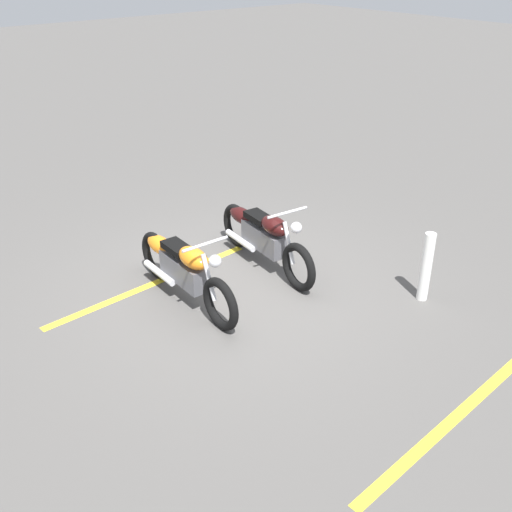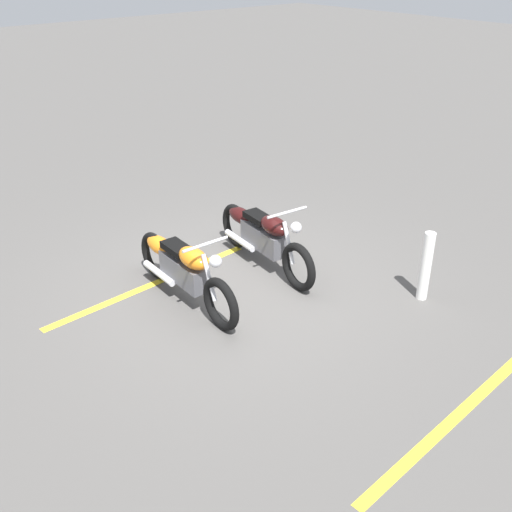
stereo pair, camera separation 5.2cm
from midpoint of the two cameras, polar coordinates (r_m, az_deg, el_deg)
ground_plane at (r=8.09m, az=-1.82°, el=-2.94°), size 60.00×60.00×0.00m
motorcycle_bright_foreground at (r=7.65m, az=-6.84°, el=-1.11°), size 2.23×0.62×1.04m
motorcycle_dark_foreground at (r=8.43m, az=0.85°, el=1.98°), size 2.23×0.62×1.04m
bollard_post at (r=7.90m, az=16.15°, el=-1.01°), size 0.14×0.14×0.94m
parking_stripe_near at (r=8.26m, az=-9.70°, el=-2.65°), size 0.31×3.20×0.01m
parking_stripe_mid at (r=6.40m, az=18.83°, el=-14.33°), size 0.31×3.20×0.01m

